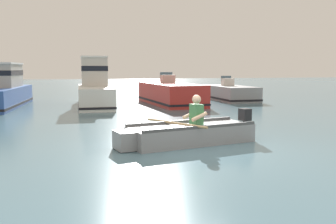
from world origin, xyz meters
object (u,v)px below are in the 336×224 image
at_px(rowboat_with_person, 189,133).
at_px(moored_boat_red, 170,94).
at_px(moored_boat_white, 95,88).
at_px(moored_boat_grey, 230,93).

xyz_separation_m(rowboat_with_person, moored_boat_red, (2.23, 10.07, 0.26)).
relative_size(rowboat_with_person, moored_boat_white, 0.64).
bearing_deg(moored_boat_grey, moored_boat_white, -169.72).
bearing_deg(rowboat_with_person, moored_boat_red, 77.51).
bearing_deg(rowboat_with_person, moored_boat_grey, 61.61).
xyz_separation_m(moored_boat_red, moored_boat_grey, (4.02, 1.50, -0.12)).
xyz_separation_m(moored_boat_white, moored_boat_red, (3.87, -0.07, -0.38)).
bearing_deg(moored_boat_white, moored_boat_grey, 10.28).
bearing_deg(moored_boat_grey, rowboat_with_person, -118.39).
relative_size(rowboat_with_person, moored_boat_grey, 0.81).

